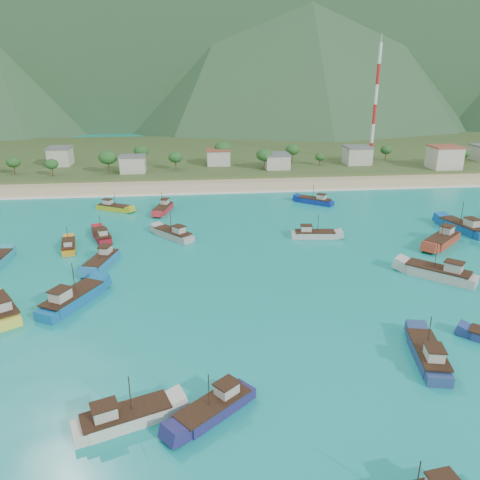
{
  "coord_description": "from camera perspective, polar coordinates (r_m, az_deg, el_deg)",
  "views": [
    {
      "loc": [
        -14.0,
        -71.09,
        35.39
      ],
      "look_at": [
        -4.2,
        18.0,
        3.0
      ],
      "focal_mm": 35.0,
      "sensor_mm": 36.0,
      "label": 1
    }
  ],
  "objects": [
    {
      "name": "boat_20",
      "position": [
        109.14,
        -16.49,
        0.46
      ],
      "size": [
        5.98,
        10.05,
        5.71
      ],
      "rotation": [
        0.0,
        0.0,
        0.35
      ],
      "color": "maroon",
      "rests_on": "ground"
    },
    {
      "name": "boat_10",
      "position": [
        105.05,
        -20.15,
        -0.77
      ],
      "size": [
        4.36,
        9.13,
        5.19
      ],
      "rotation": [
        0.0,
        0.0,
        0.21
      ],
      "color": "orange",
      "rests_on": "ground"
    },
    {
      "name": "boat_13",
      "position": [
        131.24,
        -15.18,
        3.81
      ],
      "size": [
        9.67,
        7.21,
        5.64
      ],
      "rotation": [
        0.0,
        0.0,
        4.19
      ],
      "color": "gold",
      "rests_on": "ground"
    },
    {
      "name": "boat_28",
      "position": [
        92.15,
        23.1,
        -3.78
      ],
      "size": [
        11.45,
        11.13,
        7.28
      ],
      "rotation": [
        0.0,
        0.0,
        0.81
      ],
      "color": "#BAB6AA",
      "rests_on": "ground"
    },
    {
      "name": "beach",
      "position": [
        154.84,
        -0.93,
        6.66
      ],
      "size": [
        400.0,
        18.0,
        1.2
      ],
      "primitive_type": "cube",
      "color": "beige",
      "rests_on": "ground"
    },
    {
      "name": "boat_19",
      "position": [
        106.69,
        9.01,
        0.62
      ],
      "size": [
        10.15,
        4.03,
        5.84
      ],
      "rotation": [
        0.0,
        0.0,
        4.6
      ],
      "color": "#B8B1A7",
      "rests_on": "ground"
    },
    {
      "name": "surf_line",
      "position": [
        145.65,
        -0.57,
        5.81
      ],
      "size": [
        400.0,
        2.5,
        0.08
      ],
      "primitive_type": "cube",
      "color": "white",
      "rests_on": "ground"
    },
    {
      "name": "boat_24",
      "position": [
        94.46,
        -16.49,
        -2.51
      ],
      "size": [
        5.84,
        11.02,
        6.24
      ],
      "rotation": [
        0.0,
        0.0,
        2.87
      ],
      "color": "#2270AE",
      "rests_on": "ground"
    },
    {
      "name": "boat_15",
      "position": [
        54.39,
        -3.11,
        -19.81
      ],
      "size": [
        9.67,
        8.63,
        5.93
      ],
      "rotation": [
        0.0,
        0.0,
        2.25
      ],
      "color": "navy",
      "rests_on": "ground"
    },
    {
      "name": "land",
      "position": [
        214.49,
        -2.49,
        10.36
      ],
      "size": [
        400.0,
        110.0,
        2.4
      ],
      "primitive_type": "cube",
      "color": "#385123",
      "rests_on": "ground"
    },
    {
      "name": "radio_tower",
      "position": [
        193.33,
        16.17,
        15.59
      ],
      "size": [
        1.2,
        1.2,
        43.75
      ],
      "color": "red",
      "rests_on": "ground"
    },
    {
      "name": "boat_2",
      "position": [
        66.8,
        21.94,
        -12.96
      ],
      "size": [
        5.41,
        11.33,
        6.44
      ],
      "rotation": [
        0.0,
        0.0,
        6.07
      ],
      "color": "navy",
      "rests_on": "ground"
    },
    {
      "name": "boat_3",
      "position": [
        110.29,
        23.42,
        -0.04
      ],
      "size": [
        11.55,
        10.68,
        7.19
      ],
      "rotation": [
        0.0,
        0.0,
        2.28
      ],
      "color": "#AD3924",
      "rests_on": "ground"
    },
    {
      "name": "boat_29",
      "position": [
        121.22,
        25.53,
        1.38
      ],
      "size": [
        6.62,
        13.17,
        7.47
      ],
      "rotation": [
        0.0,
        0.0,
        0.24
      ],
      "color": "#0F509F",
      "rests_on": "ground"
    },
    {
      "name": "boat_6",
      "position": [
        81.64,
        -27.12,
        -7.55
      ],
      "size": [
        8.88,
        11.29,
        6.66
      ],
      "rotation": [
        0.0,
        0.0,
        0.57
      ],
      "color": "yellow",
      "rests_on": "ground"
    },
    {
      "name": "vegetation",
      "position": [
        176.48,
        -5.41,
        9.96
      ],
      "size": [
        275.79,
        25.6,
        8.94
      ],
      "color": "#235623",
      "rests_on": "ground"
    },
    {
      "name": "village",
      "position": [
        179.18,
        5.98,
        9.9
      ],
      "size": [
        214.56,
        30.56,
        7.75
      ],
      "color": "beige",
      "rests_on": "ground"
    },
    {
      "name": "boat_17",
      "position": [
        80.12,
        -19.8,
        -6.87
      ],
      "size": [
        9.12,
        12.67,
        7.34
      ],
      "rotation": [
        0.0,
        0.0,
        5.79
      ],
      "color": "#0E5E9E",
      "rests_on": "ground"
    },
    {
      "name": "ground",
      "position": [
        80.63,
        4.4,
        -6.23
      ],
      "size": [
        600.0,
        600.0,
        0.0
      ],
      "primitive_type": "plane",
      "color": "#0C8A78",
      "rests_on": "ground"
    },
    {
      "name": "boat_1",
      "position": [
        134.74,
        9.16,
        4.69
      ],
      "size": [
        9.68,
        8.67,
        5.95
      ],
      "rotation": [
        0.0,
        0.0,
        0.89
      ],
      "color": "navy",
      "rests_on": "ground"
    },
    {
      "name": "boat_26",
      "position": [
        106.31,
        -8.1,
        0.66
      ],
      "size": [
        9.39,
        10.24,
        6.35
      ],
      "rotation": [
        0.0,
        0.0,
        0.71
      ],
      "color": "#A8A198",
      "rests_on": "ground"
    },
    {
      "name": "boat_0",
      "position": [
        54.45,
        -13.9,
        -20.37
      ],
      "size": [
        10.86,
        6.46,
        6.16
      ],
      "rotation": [
        0.0,
        0.0,
        5.06
      ],
      "color": "beige",
      "rests_on": "ground"
    },
    {
      "name": "boat_18",
      "position": [
        127.19,
        -9.33,
        3.76
      ],
      "size": [
        5.3,
        10.32,
        5.85
      ],
      "rotation": [
        0.0,
        0.0,
        2.89
      ],
      "color": "#B5252E",
      "rests_on": "ground"
    }
  ]
}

